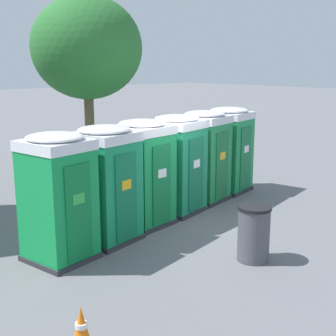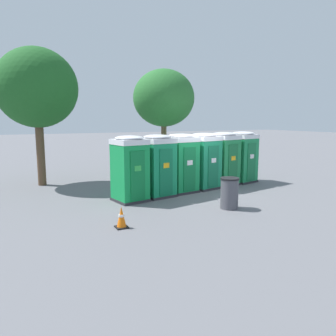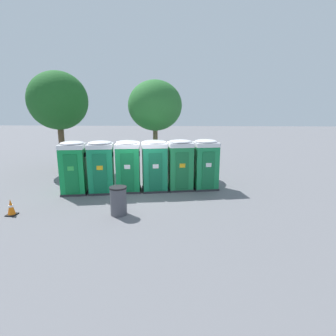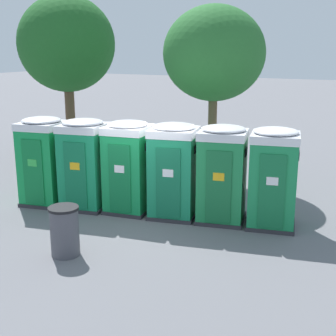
# 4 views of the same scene
# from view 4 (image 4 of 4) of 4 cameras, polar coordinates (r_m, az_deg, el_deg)

# --- Properties ---
(ground_plane) EXTENTS (120.00, 120.00, 0.00)m
(ground_plane) POSITION_cam_4_polar(r_m,az_deg,el_deg) (12.58, -2.76, -6.19)
(ground_plane) COLOR slate
(portapotty_0) EXTENTS (1.36, 1.38, 2.54)m
(portapotty_0) POSITION_cam_4_polar(r_m,az_deg,el_deg) (13.93, -14.91, 0.90)
(portapotty_0) COLOR #2D2D33
(portapotty_0) RESTS_ON ground
(portapotty_1) EXTENTS (1.41, 1.40, 2.54)m
(portapotty_1) POSITION_cam_4_polar(r_m,az_deg,el_deg) (13.31, -10.14, 0.54)
(portapotty_1) COLOR #2D2D33
(portapotty_1) RESTS_ON ground
(portapotty_2) EXTENTS (1.32, 1.34, 2.54)m
(portapotty_2) POSITION_cam_4_polar(r_m,az_deg,el_deg) (12.84, -4.84, 0.21)
(portapotty_2) COLOR #2D2D33
(portapotty_2) RESTS_ON ground
(portapotty_3) EXTENTS (1.44, 1.42, 2.54)m
(portapotty_3) POSITION_cam_4_polar(r_m,az_deg,el_deg) (12.41, 0.69, -0.25)
(portapotty_3) COLOR #2D2D33
(portapotty_3) RESTS_ON ground
(portapotty_4) EXTENTS (1.43, 1.42, 2.54)m
(portapotty_4) POSITION_cam_4_polar(r_m,az_deg,el_deg) (12.15, 6.62, -0.66)
(portapotty_4) COLOR #2D2D33
(portapotty_4) RESTS_ON ground
(portapotty_5) EXTENTS (1.41, 1.42, 2.54)m
(portapotty_5) POSITION_cam_4_polar(r_m,az_deg,el_deg) (11.99, 12.71, -1.13)
(portapotty_5) COLOR #2D2D33
(portapotty_5) RESTS_ON ground
(street_tree_0) EXTENTS (3.27, 3.27, 5.77)m
(street_tree_0) POSITION_cam_4_polar(r_m,az_deg,el_deg) (15.41, 5.63, 13.66)
(street_tree_0) COLOR brown
(street_tree_0) RESTS_ON ground
(street_tree_1) EXTENTS (3.72, 3.72, 6.41)m
(street_tree_1) POSITION_cam_4_polar(r_m,az_deg,el_deg) (19.00, -12.25, 14.50)
(street_tree_1) COLOR brown
(street_tree_1) RESTS_ON ground
(trash_can) EXTENTS (0.66, 0.66, 1.11)m
(trash_can) POSITION_cam_4_polar(r_m,az_deg,el_deg) (10.52, -12.49, -7.50)
(trash_can) COLOR #4C4C54
(trash_can) RESTS_ON ground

